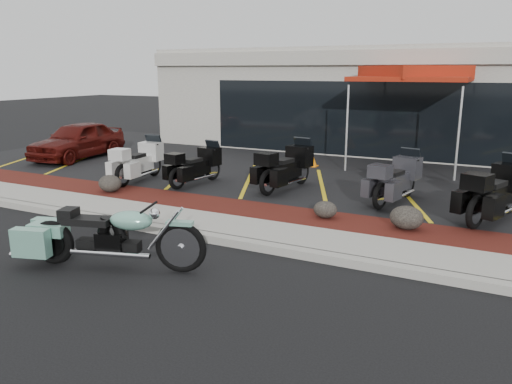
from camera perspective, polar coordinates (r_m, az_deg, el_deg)
The scene contains 18 objects.
ground at distance 8.56m, azimuth -4.93°, elevation -8.02°, with size 90.00×90.00×0.00m, color black.
curb at distance 9.27m, azimuth -2.04°, elevation -5.76°, with size 24.00×0.25×0.15m, color gray.
sidewalk at distance 9.85m, azimuth -0.09°, elevation -4.55°, with size 24.00×1.20×0.15m, color gray.
mulch_bed at distance 10.89m, azimuth 2.73°, elevation -2.75°, with size 24.00×1.20×0.16m, color #33120B.
upper_lot at distance 15.85m, azimuth 10.64°, elevation 2.24°, with size 26.00×9.60×0.15m, color black.
dealership_building at distance 21.68m, azimuth 15.54°, elevation 10.16°, with size 18.00×8.16×4.00m.
boulder_left at distance 13.18m, azimuth -16.35°, elevation 0.95°, with size 0.61×0.51×0.43m, color black.
boulder_mid at distance 10.53m, azimuth 7.92°, elevation -1.99°, with size 0.50×0.42×0.36m, color black.
boulder_right at distance 10.11m, azimuth 16.83°, elevation -2.82°, with size 0.65×0.54×0.46m, color black.
hero_cruiser at distance 8.01m, azimuth -8.62°, elevation -5.44°, with size 3.16×0.80×1.11m, color #6BA792, non-canonical shape.
touring_white at distance 14.84m, azimuth -11.61°, elevation 4.11°, with size 2.10×0.80×1.22m, color silver, non-canonical shape.
touring_black_front at distance 14.06m, azimuth -5.01°, elevation 3.64°, with size 1.95×0.74×1.13m, color black, non-canonical shape.
touring_black_mid at distance 13.53m, azimuth 5.26°, elevation 3.56°, with size 2.21×0.84×1.28m, color black, non-canonical shape.
touring_grey at distance 12.66m, azimuth 17.08°, elevation 2.14°, with size 2.08×0.79×1.21m, color #303035, non-canonical shape.
touring_black_rear at distance 11.99m, azimuth 27.20°, elevation 0.87°, with size 2.28×0.87×1.32m, color black, non-canonical shape.
parked_car at distance 18.64m, azimuth -19.71°, elevation 5.61°, with size 1.52×3.77×1.29m, color #480D0A.
traffic_cone at distance 16.23m, azimuth 6.44°, elevation 3.72°, with size 0.33×0.33×0.44m, color orange.
popup_canopy at distance 16.60m, azimuth 17.55°, elevation 12.62°, with size 3.64×3.64×3.16m.
Camera 1 is at (4.18, -6.77, 3.16)m, focal length 35.00 mm.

